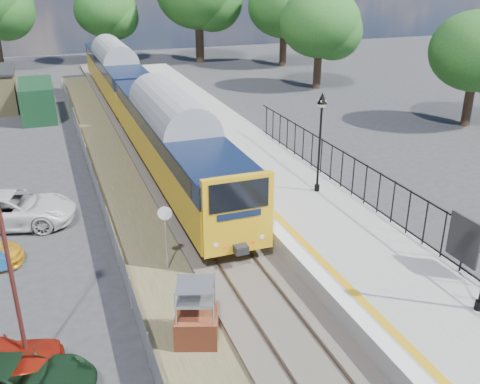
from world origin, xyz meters
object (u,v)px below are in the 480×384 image
carpark_lamp (4,239)px  car_white (11,209)px  brick_plinth (196,313)px  speed_sign (166,228)px  victorian_lamp_north (321,119)px  train (136,95)px  car_green (13,382)px

carpark_lamp → car_white: (-0.63, 10.16, -3.49)m
brick_plinth → carpark_lamp: 5.80m
speed_sign → carpark_lamp: size_ratio=0.35×
victorian_lamp_north → speed_sign: bearing=-158.9°
brick_plinth → train: bearing=83.8°
victorian_lamp_north → train: size_ratio=0.11×
brick_plinth → speed_sign: size_ratio=0.78×
speed_sign → car_green: speed_sign is taller
speed_sign → car_green: bearing=-119.0°
train → car_green: (-7.73, -24.54, -1.76)m
train → carpark_lamp: bearing=-107.4°
victorian_lamp_north → car_white: size_ratio=0.84×
victorian_lamp_north → car_green: (-13.03, -8.00, -3.71)m
victorian_lamp_north → carpark_lamp: (-12.69, -7.10, -0.05)m
victorian_lamp_north → car_white: (-13.32, 3.05, -3.54)m
brick_plinth → carpark_lamp: (-4.78, 0.23, 3.27)m
train → brick_plinth: bearing=-96.2°
carpark_lamp → brick_plinth: bearing=-2.7°
carpark_lamp → car_green: (-0.34, -0.89, -3.67)m
train → brick_plinth: 24.05m
carpark_lamp → car_green: carpark_lamp is taller
carpark_lamp → car_green: 3.79m
victorian_lamp_north → car_green: bearing=-148.5°
train → speed_sign: train is taller
speed_sign → car_white: 8.26m
victorian_lamp_north → speed_sign: 8.74m
car_green → car_white: size_ratio=0.77×
speed_sign → carpark_lamp: carpark_lamp is taller
brick_plinth → car_green: brick_plinth is taller
speed_sign → car_green: size_ratio=0.62×
speed_sign → car_white: size_ratio=0.48×
victorian_lamp_north → speed_sign: (-7.80, -3.01, -2.54)m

